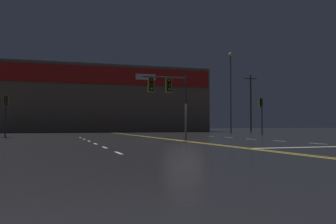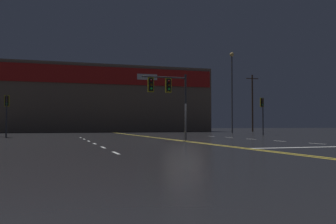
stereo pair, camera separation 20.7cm
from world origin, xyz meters
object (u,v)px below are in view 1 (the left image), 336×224
traffic_signal_corner_northwest (6,106)px  traffic_signal_median (167,90)px  traffic_signal_corner_northeast (261,108)px  streetlight_near_right (231,82)px

traffic_signal_corner_northwest → traffic_signal_median: bearing=-44.2°
traffic_signal_corner_northeast → traffic_signal_corner_northwest: traffic_signal_corner_northeast is taller
traffic_signal_median → traffic_signal_corner_northeast: size_ratio=1.15×
traffic_signal_median → traffic_signal_corner_northeast: traffic_signal_median is taller
traffic_signal_corner_northeast → streetlight_near_right: (1.88, 10.63, 3.90)m
traffic_signal_corner_northwest → traffic_signal_corner_northeast: bearing=-0.6°
traffic_signal_corner_northeast → traffic_signal_corner_northwest: (-24.94, 0.27, -0.23)m
streetlight_near_right → traffic_signal_corner_northwest: bearing=-158.9°
traffic_signal_corner_northeast → streetlight_near_right: streetlight_near_right is taller
traffic_signal_median → streetlight_near_right: bearing=53.6°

